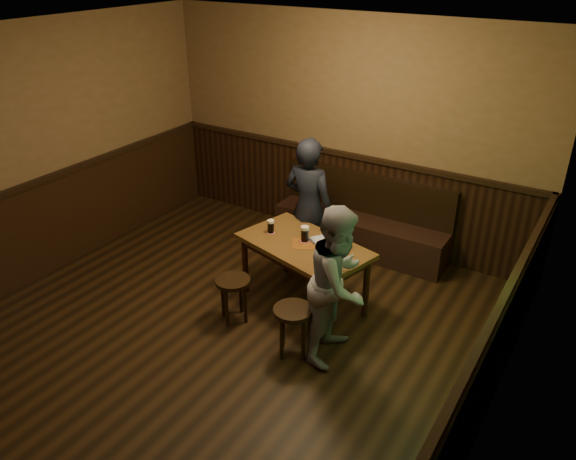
# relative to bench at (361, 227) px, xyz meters

# --- Properties ---
(room) EXTENTS (5.04, 6.04, 2.84)m
(room) POSITION_rel_bench_xyz_m (-0.39, -2.53, 0.89)
(room) COLOR black
(room) RESTS_ON ground
(bench) EXTENTS (2.20, 0.50, 0.95)m
(bench) POSITION_rel_bench_xyz_m (0.00, 0.00, 0.00)
(bench) COLOR black
(bench) RESTS_ON ground
(pub_table) EXTENTS (1.50, 1.09, 0.73)m
(pub_table) POSITION_rel_bench_xyz_m (-0.00, -1.42, 0.32)
(pub_table) COLOR #533817
(pub_table) RESTS_ON ground
(stool_left) EXTENTS (0.38, 0.38, 0.48)m
(stool_left) POSITION_rel_bench_xyz_m (-0.45, -2.05, 0.07)
(stool_left) COLOR black
(stool_left) RESTS_ON ground
(stool_right) EXTENTS (0.45, 0.45, 0.50)m
(stool_right) POSITION_rel_bench_xyz_m (0.34, -2.19, 0.08)
(stool_right) COLOR black
(stool_right) RESTS_ON ground
(pint_left) EXTENTS (0.10, 0.10, 0.15)m
(pint_left) POSITION_rel_bench_xyz_m (-0.43, -1.40, 0.49)
(pint_left) COLOR #B8162F
(pint_left) RESTS_ON pub_table
(pint_mid) EXTENTS (0.11, 0.11, 0.17)m
(pint_mid) POSITION_rel_bench_xyz_m (-0.02, -1.37, 0.50)
(pint_mid) COLOR #B8162F
(pint_mid) RESTS_ON pub_table
(pint_right) EXTENTS (0.09, 0.09, 0.15)m
(pint_right) POSITION_rel_bench_xyz_m (0.33, -1.61, 0.48)
(pint_right) COLOR #B8162F
(pint_right) RESTS_ON pub_table
(laptop) EXTENTS (0.44, 0.42, 0.25)m
(laptop) POSITION_rel_bench_xyz_m (0.21, -1.27, 0.47)
(laptop) COLOR silver
(laptop) RESTS_ON pub_table
(menu) EXTENTS (0.26, 0.21, 0.00)m
(menu) POSITION_rel_bench_xyz_m (0.47, -1.75, 0.41)
(menu) COLOR silver
(menu) RESTS_ON pub_table
(person_suit) EXTENTS (0.60, 0.40, 1.65)m
(person_suit) POSITION_rel_bench_xyz_m (-0.28, -0.85, 0.51)
(person_suit) COLOR black
(person_suit) RESTS_ON ground
(person_grey) EXTENTS (0.62, 0.77, 1.50)m
(person_grey) POSITION_rel_bench_xyz_m (0.67, -1.95, 0.44)
(person_grey) COLOR gray
(person_grey) RESTS_ON ground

